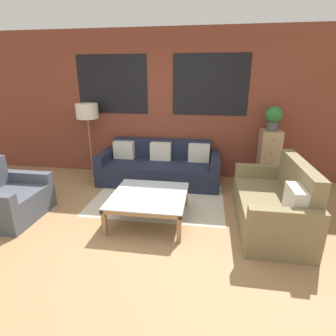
{
  "coord_description": "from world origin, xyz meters",
  "views": [
    {
      "loc": [
        0.94,
        -2.75,
        1.94
      ],
      "look_at": [
        0.34,
        1.2,
        0.55
      ],
      "focal_mm": 28.0,
      "sensor_mm": 36.0,
      "label": 1
    }
  ],
  "objects_px": {
    "settee_vintage": "(274,205)",
    "potted_plant": "(274,117)",
    "drawer_cabinet": "(268,158)",
    "floor_lamp": "(87,114)",
    "couch_dark": "(160,168)",
    "armchair_corner": "(8,200)",
    "coffee_table": "(149,198)"
  },
  "relations": [
    {
      "from": "armchair_corner",
      "to": "potted_plant",
      "type": "height_order",
      "value": "potted_plant"
    },
    {
      "from": "settee_vintage",
      "to": "drawer_cabinet",
      "type": "distance_m",
      "value": 1.59
    },
    {
      "from": "couch_dark",
      "to": "floor_lamp",
      "type": "height_order",
      "value": "floor_lamp"
    },
    {
      "from": "coffee_table",
      "to": "potted_plant",
      "type": "height_order",
      "value": "potted_plant"
    },
    {
      "from": "settee_vintage",
      "to": "potted_plant",
      "type": "relative_size",
      "value": 3.8
    },
    {
      "from": "armchair_corner",
      "to": "coffee_table",
      "type": "bearing_deg",
      "value": 6.9
    },
    {
      "from": "floor_lamp",
      "to": "drawer_cabinet",
      "type": "height_order",
      "value": "floor_lamp"
    },
    {
      "from": "couch_dark",
      "to": "drawer_cabinet",
      "type": "bearing_deg",
      "value": 5.71
    },
    {
      "from": "drawer_cabinet",
      "to": "potted_plant",
      "type": "bearing_deg",
      "value": 90.0
    },
    {
      "from": "drawer_cabinet",
      "to": "settee_vintage",
      "type": "bearing_deg",
      "value": -97.75
    },
    {
      "from": "armchair_corner",
      "to": "settee_vintage",
      "type": "bearing_deg",
      "value": 5.22
    },
    {
      "from": "couch_dark",
      "to": "potted_plant",
      "type": "bearing_deg",
      "value": 5.71
    },
    {
      "from": "coffee_table",
      "to": "couch_dark",
      "type": "bearing_deg",
      "value": 94.69
    },
    {
      "from": "potted_plant",
      "to": "couch_dark",
      "type": "bearing_deg",
      "value": -174.29
    },
    {
      "from": "couch_dark",
      "to": "settee_vintage",
      "type": "relative_size",
      "value": 1.39
    },
    {
      "from": "armchair_corner",
      "to": "potted_plant",
      "type": "distance_m",
      "value": 4.47
    },
    {
      "from": "armchair_corner",
      "to": "couch_dark",
      "type": "bearing_deg",
      "value": 41.82
    },
    {
      "from": "settee_vintage",
      "to": "couch_dark",
      "type": "bearing_deg",
      "value": 143.27
    },
    {
      "from": "settee_vintage",
      "to": "coffee_table",
      "type": "distance_m",
      "value": 1.7
    },
    {
      "from": "floor_lamp",
      "to": "drawer_cabinet",
      "type": "xyz_separation_m",
      "value": [
        3.47,
        0.06,
        -0.75
      ]
    },
    {
      "from": "couch_dark",
      "to": "floor_lamp",
      "type": "xyz_separation_m",
      "value": [
        -1.44,
        0.14,
        0.99
      ]
    },
    {
      "from": "armchair_corner",
      "to": "floor_lamp",
      "type": "bearing_deg",
      "value": 76.19
    },
    {
      "from": "settee_vintage",
      "to": "armchair_corner",
      "type": "distance_m",
      "value": 3.72
    },
    {
      "from": "floor_lamp",
      "to": "couch_dark",
      "type": "bearing_deg",
      "value": -5.63
    },
    {
      "from": "floor_lamp",
      "to": "potted_plant",
      "type": "bearing_deg",
      "value": 1.0
    },
    {
      "from": "settee_vintage",
      "to": "potted_plant",
      "type": "distance_m",
      "value": 1.85
    },
    {
      "from": "floor_lamp",
      "to": "drawer_cabinet",
      "type": "bearing_deg",
      "value": 1.0
    },
    {
      "from": "potted_plant",
      "to": "floor_lamp",
      "type": "bearing_deg",
      "value": -179.0
    },
    {
      "from": "settee_vintage",
      "to": "potted_plant",
      "type": "height_order",
      "value": "potted_plant"
    },
    {
      "from": "couch_dark",
      "to": "drawer_cabinet",
      "type": "relative_size",
      "value": 2.19
    },
    {
      "from": "drawer_cabinet",
      "to": "potted_plant",
      "type": "height_order",
      "value": "potted_plant"
    },
    {
      "from": "armchair_corner",
      "to": "potted_plant",
      "type": "xyz_separation_m",
      "value": [
        3.92,
        1.9,
        1.0
      ]
    }
  ]
}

